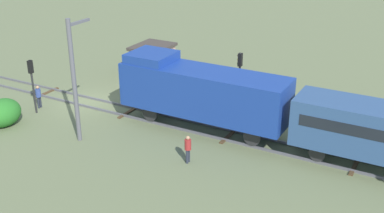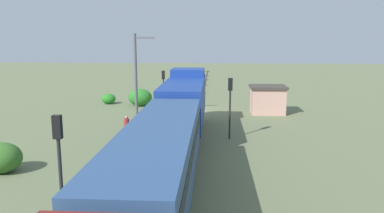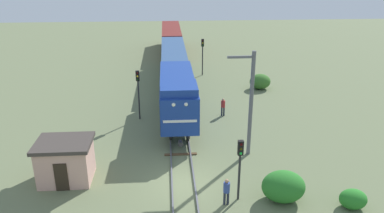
{
  "view_description": "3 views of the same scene",
  "coord_description": "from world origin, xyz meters",
  "px_view_note": "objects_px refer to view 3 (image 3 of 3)",
  "views": [
    {
      "loc": [
        25.35,
        23.08,
        13.82
      ],
      "look_at": [
        0.38,
        9.32,
        1.71
      ],
      "focal_mm": 45.0,
      "sensor_mm": 36.0,
      "label": 1
    },
    {
      "loc": [
        -2.24,
        37.78,
        7.39
      ],
      "look_at": [
        -0.37,
        6.56,
        1.6
      ],
      "focal_mm": 35.0,
      "sensor_mm": 36.0,
      "label": 2
    },
    {
      "loc": [
        -0.89,
        -20.49,
        13.3
      ],
      "look_at": [
        1.06,
        6.98,
        2.62
      ],
      "focal_mm": 35.0,
      "sensor_mm": 36.0,
      "label": 3
    }
  ],
  "objects_px": {
    "passenger_car_leading": "(174,59)",
    "traffic_signal_mid": "(138,86)",
    "traffic_signal_near": "(240,159)",
    "traffic_signal_far": "(203,50)",
    "catenary_mast": "(250,102)",
    "passenger_car_trailing": "(171,36)",
    "worker_near_track": "(227,190)",
    "worker_by_signal": "(223,106)",
    "relay_hut": "(66,160)",
    "locomotive": "(177,94)"
  },
  "relations": [
    {
      "from": "passenger_car_leading",
      "to": "traffic_signal_mid",
      "type": "height_order",
      "value": "traffic_signal_mid"
    },
    {
      "from": "traffic_signal_near",
      "to": "traffic_signal_far",
      "type": "height_order",
      "value": "traffic_signal_far"
    },
    {
      "from": "traffic_signal_far",
      "to": "catenary_mast",
      "type": "xyz_separation_m",
      "value": [
        1.34,
        -20.75,
        0.97
      ]
    },
    {
      "from": "passenger_car_trailing",
      "to": "traffic_signal_near",
      "type": "relative_size",
      "value": 3.59
    },
    {
      "from": "worker_near_track",
      "to": "worker_by_signal",
      "type": "height_order",
      "value": "same"
    },
    {
      "from": "worker_near_track",
      "to": "catenary_mast",
      "type": "bearing_deg",
      "value": 118.32
    },
    {
      "from": "traffic_signal_mid",
      "to": "traffic_signal_far",
      "type": "xyz_separation_m",
      "value": [
        7.0,
        13.58,
        0.02
      ]
    },
    {
      "from": "traffic_signal_near",
      "to": "traffic_signal_far",
      "type": "distance_m",
      "value": 26.33
    },
    {
      "from": "passenger_car_leading",
      "to": "passenger_car_trailing",
      "type": "height_order",
      "value": "same"
    },
    {
      "from": "traffic_signal_far",
      "to": "catenary_mast",
      "type": "bearing_deg",
      "value": -86.31
    },
    {
      "from": "traffic_signal_near",
      "to": "relay_hut",
      "type": "height_order",
      "value": "traffic_signal_near"
    },
    {
      "from": "locomotive",
      "to": "relay_hut",
      "type": "height_order",
      "value": "locomotive"
    },
    {
      "from": "passenger_car_trailing",
      "to": "relay_hut",
      "type": "xyz_separation_m",
      "value": [
        -7.5,
        -36.52,
        -1.13
      ]
    },
    {
      "from": "passenger_car_trailing",
      "to": "worker_near_track",
      "type": "bearing_deg",
      "value": -86.56
    },
    {
      "from": "passenger_car_leading",
      "to": "worker_near_track",
      "type": "distance_m",
      "value": 25.51
    },
    {
      "from": "passenger_car_trailing",
      "to": "traffic_signal_mid",
      "type": "bearing_deg",
      "value": -97.25
    },
    {
      "from": "traffic_signal_far",
      "to": "relay_hut",
      "type": "height_order",
      "value": "traffic_signal_far"
    },
    {
      "from": "worker_near_track",
      "to": "traffic_signal_far",
      "type": "bearing_deg",
      "value": 138.53
    },
    {
      "from": "traffic_signal_mid",
      "to": "worker_by_signal",
      "type": "bearing_deg",
      "value": 1.64
    },
    {
      "from": "traffic_signal_near",
      "to": "worker_near_track",
      "type": "bearing_deg",
      "value": -149.98
    },
    {
      "from": "locomotive",
      "to": "traffic_signal_far",
      "type": "height_order",
      "value": "locomotive"
    },
    {
      "from": "locomotive",
      "to": "traffic_signal_mid",
      "type": "xyz_separation_m",
      "value": [
        -3.4,
        1.2,
        0.35
      ]
    },
    {
      "from": "traffic_signal_near",
      "to": "catenary_mast",
      "type": "height_order",
      "value": "catenary_mast"
    },
    {
      "from": "traffic_signal_far",
      "to": "worker_near_track",
      "type": "xyz_separation_m",
      "value": [
        -1.2,
        -26.79,
        -2.15
      ]
    },
    {
      "from": "traffic_signal_mid",
      "to": "catenary_mast",
      "type": "relative_size",
      "value": 0.58
    },
    {
      "from": "traffic_signal_near",
      "to": "traffic_signal_mid",
      "type": "xyz_separation_m",
      "value": [
        -6.6,
        12.75,
        0.41
      ]
    },
    {
      "from": "passenger_car_leading",
      "to": "traffic_signal_far",
      "type": "height_order",
      "value": "traffic_signal_far"
    },
    {
      "from": "traffic_signal_mid",
      "to": "catenary_mast",
      "type": "bearing_deg",
      "value": -40.72
    },
    {
      "from": "passenger_car_leading",
      "to": "relay_hut",
      "type": "bearing_deg",
      "value": -108.89
    },
    {
      "from": "passenger_car_leading",
      "to": "catenary_mast",
      "type": "xyz_separation_m",
      "value": [
        4.94,
        -19.31,
        1.59
      ]
    },
    {
      "from": "traffic_signal_near",
      "to": "catenary_mast",
      "type": "xyz_separation_m",
      "value": [
        1.74,
        5.58,
        1.4
      ]
    },
    {
      "from": "worker_near_track",
      "to": "worker_by_signal",
      "type": "xyz_separation_m",
      "value": [
        1.8,
        13.43,
        0.0
      ]
    },
    {
      "from": "traffic_signal_near",
      "to": "catenary_mast",
      "type": "bearing_deg",
      "value": 72.71
    },
    {
      "from": "catenary_mast",
      "to": "locomotive",
      "type": "bearing_deg",
      "value": 129.58
    },
    {
      "from": "worker_near_track",
      "to": "worker_by_signal",
      "type": "bearing_deg",
      "value": 133.46
    },
    {
      "from": "passenger_car_leading",
      "to": "catenary_mast",
      "type": "height_order",
      "value": "catenary_mast"
    },
    {
      "from": "traffic_signal_far",
      "to": "worker_by_signal",
      "type": "relative_size",
      "value": 2.68
    },
    {
      "from": "locomotive",
      "to": "traffic_signal_mid",
      "type": "distance_m",
      "value": 3.62
    },
    {
      "from": "traffic_signal_mid",
      "to": "passenger_car_trailing",
      "type": "bearing_deg",
      "value": 82.75
    },
    {
      "from": "relay_hut",
      "to": "traffic_signal_mid",
      "type": "bearing_deg",
      "value": 67.28
    },
    {
      "from": "locomotive",
      "to": "passenger_car_trailing",
      "type": "xyz_separation_m",
      "value": [
        0.0,
        27.94,
        -0.25
      ]
    },
    {
      "from": "traffic_signal_far",
      "to": "relay_hut",
      "type": "distance_m",
      "value": 25.93
    },
    {
      "from": "locomotive",
      "to": "catenary_mast",
      "type": "height_order",
      "value": "catenary_mast"
    },
    {
      "from": "relay_hut",
      "to": "locomotive",
      "type": "bearing_deg",
      "value": 48.86
    },
    {
      "from": "passenger_car_leading",
      "to": "traffic_signal_far",
      "type": "relative_size",
      "value": 3.08
    },
    {
      "from": "passenger_car_trailing",
      "to": "worker_by_signal",
      "type": "height_order",
      "value": "passenger_car_trailing"
    },
    {
      "from": "passenger_car_leading",
      "to": "traffic_signal_near",
      "type": "xyz_separation_m",
      "value": [
        3.2,
        -24.89,
        0.2
      ]
    },
    {
      "from": "passenger_car_trailing",
      "to": "traffic_signal_near",
      "type": "distance_m",
      "value": 39.62
    },
    {
      "from": "locomotive",
      "to": "relay_hut",
      "type": "xyz_separation_m",
      "value": [
        -7.5,
        -8.59,
        -1.38
      ]
    },
    {
      "from": "passenger_car_leading",
      "to": "passenger_car_trailing",
      "type": "relative_size",
      "value": 1.0
    }
  ]
}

